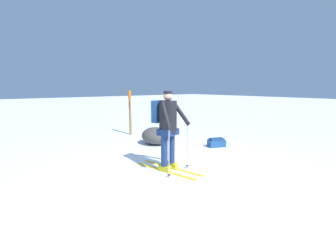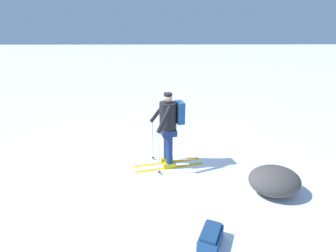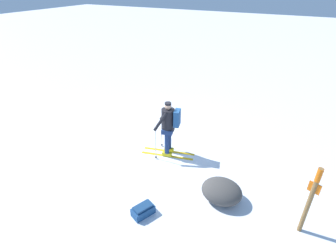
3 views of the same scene
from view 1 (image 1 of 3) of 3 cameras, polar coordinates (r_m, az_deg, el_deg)
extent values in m
plane|color=white|center=(5.06, 3.52, -12.11)|extent=(80.00, 80.00, 0.00)
cube|color=gold|center=(5.41, 0.88, -10.54)|extent=(1.65, 0.49, 0.01)
cube|color=yellow|center=(5.39, 0.89, -9.89)|extent=(0.32, 0.18, 0.12)
cylinder|color=navy|center=(5.25, 0.90, -5.35)|extent=(0.15, 0.15, 0.77)
cube|color=gold|center=(5.21, -0.92, -11.35)|extent=(1.65, 0.49, 0.01)
cube|color=yellow|center=(5.19, -0.92, -10.69)|extent=(0.32, 0.18, 0.12)
cylinder|color=navy|center=(5.05, -0.94, -5.98)|extent=(0.15, 0.15, 0.77)
cube|color=navy|center=(5.06, 0.00, -1.48)|extent=(0.43, 0.49, 0.14)
cylinder|color=black|center=(5.00, 0.00, 2.43)|extent=(0.39, 0.39, 0.70)
sphere|color=tan|center=(4.97, 0.00, 7.56)|extent=(0.20, 0.20, 0.20)
cylinder|color=black|center=(4.96, 0.00, 8.55)|extent=(0.19, 0.19, 0.06)
cube|color=navy|center=(5.17, -2.44, 3.73)|extent=(0.24, 0.36, 0.50)
cylinder|color=#B2B7BC|center=(5.26, 4.97, -5.09)|extent=(0.02, 0.02, 1.08)
cylinder|color=black|center=(5.40, 4.90, -9.99)|extent=(0.07, 0.07, 0.01)
cylinder|color=black|center=(5.13, 3.32, 3.24)|extent=(0.38, 0.37, 0.57)
cylinder|color=#B2B7BC|center=(4.70, 0.25, -6.88)|extent=(0.02, 0.02, 1.08)
cylinder|color=black|center=(4.86, 0.25, -12.28)|extent=(0.07, 0.07, 0.01)
cylinder|color=black|center=(4.68, -0.52, 2.63)|extent=(0.45, 0.20, 0.57)
cube|color=navy|center=(7.39, 12.22, -4.32)|extent=(0.49, 0.61, 0.22)
cube|color=navy|center=(7.36, 12.26, -3.27)|extent=(0.40, 0.50, 0.06)
cylinder|color=olive|center=(9.04, -9.60, 3.31)|extent=(0.10, 0.10, 1.76)
cylinder|color=orange|center=(8.99, -9.74, 7.87)|extent=(0.11, 0.11, 0.32)
cube|color=orange|center=(9.01, -9.68, 5.75)|extent=(0.23, 0.11, 0.24)
ellipsoid|color=#474442|center=(7.53, -3.19, -2.47)|extent=(1.03, 0.87, 0.56)
camera|label=2|loc=(9.60, 29.04, 16.71)|focal=28.00mm
camera|label=3|loc=(12.03, 14.89, 24.38)|focal=28.00mm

